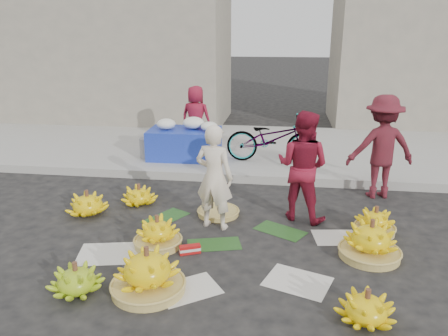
# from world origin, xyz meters

# --- Properties ---
(ground) EXTENTS (80.00, 80.00, 0.00)m
(ground) POSITION_xyz_m (0.00, 0.00, 0.00)
(ground) COLOR black
(ground) RESTS_ON ground
(curb) EXTENTS (40.00, 0.25, 0.15)m
(curb) POSITION_xyz_m (0.00, 2.20, 0.07)
(curb) COLOR #9A9791
(curb) RESTS_ON ground
(sidewalk) EXTENTS (40.00, 4.00, 0.12)m
(sidewalk) POSITION_xyz_m (0.00, 4.30, 0.06)
(sidewalk) COLOR #9A9791
(sidewalk) RESTS_ON ground
(building_left) EXTENTS (6.00, 3.00, 4.00)m
(building_left) POSITION_xyz_m (-4.00, 7.20, 2.00)
(building_left) COLOR gray
(building_left) RESTS_ON sidewalk
(building_right) EXTENTS (5.00, 3.00, 5.00)m
(building_right) POSITION_xyz_m (4.50, 7.70, 2.50)
(building_right) COLOR gray
(building_right) RESTS_ON sidewalk
(newspaper_scatter) EXTENTS (3.20, 1.80, 0.00)m
(newspaper_scatter) POSITION_xyz_m (0.00, -0.80, 0.00)
(newspaper_scatter) COLOR silver
(newspaper_scatter) RESTS_ON ground
(banana_leaves) EXTENTS (2.00, 1.00, 0.00)m
(banana_leaves) POSITION_xyz_m (-0.10, 0.20, 0.00)
(banana_leaves) COLOR #1B4717
(banana_leaves) RESTS_ON ground
(banana_bunch_0) EXTENTS (0.64, 0.64, 0.41)m
(banana_bunch_0) POSITION_xyz_m (-0.77, -0.33, 0.17)
(banana_bunch_0) COLOR #AE9249
(banana_bunch_0) RESTS_ON ground
(banana_bunch_1) EXTENTS (0.68, 0.68, 0.34)m
(banana_bunch_1) POSITION_xyz_m (-1.30, -1.40, 0.14)
(banana_bunch_1) COLOR #7BA918
(banana_bunch_1) RESTS_ON ground
(banana_bunch_2) EXTENTS (0.77, 0.77, 0.50)m
(banana_bunch_2) POSITION_xyz_m (-0.60, -1.28, 0.22)
(banana_bunch_2) COLOR #AE9249
(banana_bunch_2) RESTS_ON ground
(banana_bunch_3) EXTENTS (0.63, 0.63, 0.33)m
(banana_bunch_3) POSITION_xyz_m (1.49, -1.47, 0.14)
(banana_bunch_3) COLOR yellow
(banana_bunch_3) RESTS_ON ground
(banana_bunch_4) EXTENTS (0.69, 0.69, 0.47)m
(banana_bunch_4) POSITION_xyz_m (1.74, -0.25, 0.20)
(banana_bunch_4) COLOR #AE9249
(banana_bunch_4) RESTS_ON ground
(banana_bunch_5) EXTENTS (0.57, 0.57, 0.38)m
(banana_bunch_5) POSITION_xyz_m (1.91, 0.40, 0.15)
(banana_bunch_5) COLOR #AE9249
(banana_bunch_5) RESTS_ON ground
(banana_bunch_6) EXTENTS (0.71, 0.71, 0.36)m
(banana_bunch_6) POSITION_xyz_m (-2.04, 0.48, 0.16)
(banana_bunch_6) COLOR yellow
(banana_bunch_6) RESTS_ON ground
(banana_bunch_7) EXTENTS (0.63, 0.63, 0.32)m
(banana_bunch_7) POSITION_xyz_m (-1.43, 0.96, 0.14)
(banana_bunch_7) COLOR yellow
(banana_bunch_7) RESTS_ON ground
(basket_spare) EXTENTS (0.72, 0.72, 0.07)m
(basket_spare) POSITION_xyz_m (-0.19, 0.71, 0.03)
(basket_spare) COLOR #AE9249
(basket_spare) RESTS_ON ground
(incense_stack) EXTENTS (0.26, 0.17, 0.10)m
(incense_stack) POSITION_xyz_m (-0.35, -0.46, 0.06)
(incense_stack) COLOR #B21313
(incense_stack) RESTS_ON ground
(vendor_cream) EXTENTS (0.58, 0.45, 1.40)m
(vendor_cream) POSITION_xyz_m (-0.18, 0.32, 0.70)
(vendor_cream) COLOR #F3E4CC
(vendor_cream) RESTS_ON ground
(vendor_red) EXTENTS (0.90, 0.82, 1.52)m
(vendor_red) POSITION_xyz_m (0.96, 0.77, 0.76)
(vendor_red) COLOR maroon
(vendor_red) RESTS_ON ground
(man_striped) EXTENTS (1.13, 0.78, 1.61)m
(man_striped) POSITION_xyz_m (2.19, 1.79, 0.80)
(man_striped) COLOR maroon
(man_striped) RESTS_ON ground
(flower_table) EXTENTS (1.38, 0.88, 0.79)m
(flower_table) POSITION_xyz_m (-1.21, 3.12, 0.45)
(flower_table) COLOR #192FA8
(flower_table) RESTS_ON sidewalk
(grey_bucket) EXTENTS (0.34, 0.34, 0.39)m
(grey_bucket) POSITION_xyz_m (-1.93, 3.03, 0.31)
(grey_bucket) COLOR gray
(grey_bucket) RESTS_ON sidewalk
(flower_vendor) EXTENTS (0.70, 0.51, 1.32)m
(flower_vendor) POSITION_xyz_m (-1.14, 3.89, 0.78)
(flower_vendor) COLOR maroon
(flower_vendor) RESTS_ON sidewalk
(bicycle) EXTENTS (0.60, 1.71, 0.90)m
(bicycle) POSITION_xyz_m (0.48, 3.09, 0.57)
(bicycle) COLOR gray
(bicycle) RESTS_ON sidewalk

